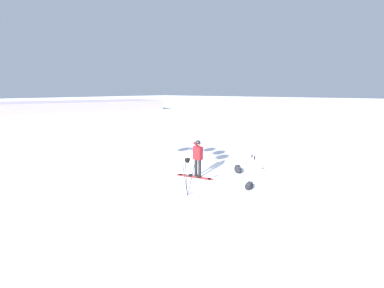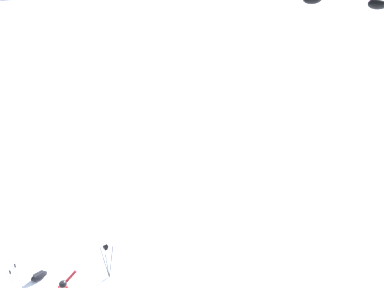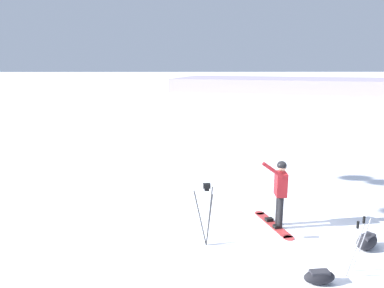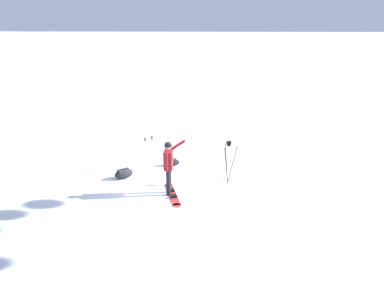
# 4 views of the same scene
# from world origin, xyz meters

# --- Properties ---
(ground_plane) EXTENTS (300.00, 300.00, 0.00)m
(ground_plane) POSITION_xyz_m (0.00, 0.00, 0.00)
(ground_plane) COLOR white
(snowboarder) EXTENTS (0.47, 0.67, 1.78)m
(snowboarder) POSITION_xyz_m (0.58, 0.27, 1.08)
(snowboarder) COLOR black
(snowboarder) RESTS_ON ground_plane
(snowboard) EXTENTS (1.77, 0.67, 0.10)m
(snowboard) POSITION_xyz_m (0.68, 0.38, 0.02)
(snowboard) COLOR #B23333
(snowboard) RESTS_ON ground_plane
(gear_bag_large) EXTENTS (0.69, 0.75, 0.35)m
(gear_bag_large) POSITION_xyz_m (-0.61, -1.45, 0.18)
(gear_bag_large) COLOR black
(gear_bag_large) RESTS_ON ground_plane
(camera_tripod) EXTENTS (0.54, 0.46, 1.50)m
(camera_tripod) POSITION_xyz_m (-0.37, 2.19, 1.06)
(camera_tripod) COLOR #262628
(camera_tripod) RESTS_ON ground_plane
(gear_bag_small) EXTENTS (0.35, 0.64, 0.26)m
(gear_bag_small) POSITION_xyz_m (-1.93, 0.11, 0.14)
(gear_bag_small) COLOR black
(gear_bag_small) RESTS_ON ground_plane
(ski_poles) EXTENTS (0.40, 0.44, 1.20)m
(ski_poles) POSITION_xyz_m (-1.69, -0.70, 0.80)
(ski_poles) COLOR gray
(ski_poles) RESTS_ON ground_plane
(distant_ridge) EXTENTS (23.35, 37.86, 1.90)m
(distant_ridge) POSITION_xyz_m (43.33, -14.07, 0.95)
(distant_ridge) COLOR #A69AB4
(distant_ridge) RESTS_ON ground_plane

